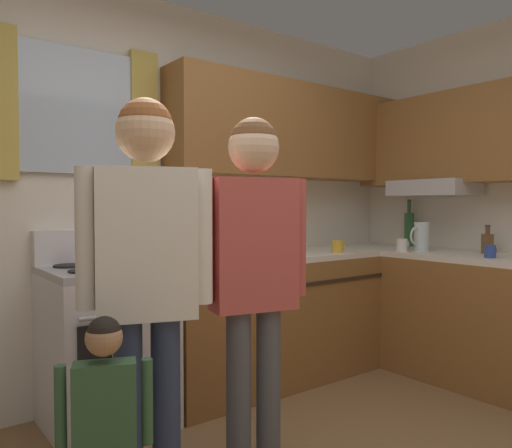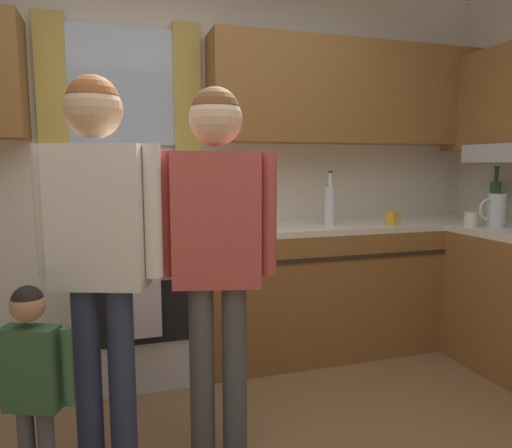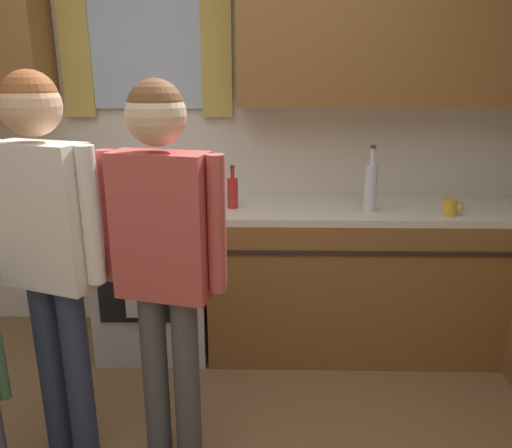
{
  "view_description": "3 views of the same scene",
  "coord_description": "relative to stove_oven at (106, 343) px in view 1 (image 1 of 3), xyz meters",
  "views": [
    {
      "loc": [
        -1.34,
        -1.17,
        1.25
      ],
      "look_at": [
        0.23,
        0.89,
        1.15
      ],
      "focal_mm": 34.82,
      "sensor_mm": 36.0,
      "label": 1
    },
    {
      "loc": [
        -0.48,
        -1.36,
        1.31
      ],
      "look_at": [
        0.17,
        0.72,
        1.03
      ],
      "focal_mm": 32.63,
      "sensor_mm": 36.0,
      "label": 2
    },
    {
      "loc": [
        0.33,
        -1.26,
        1.63
      ],
      "look_at": [
        0.28,
        0.86,
        0.99
      ],
      "focal_mm": 34.7,
      "sensor_mm": 36.0,
      "label": 3
    }
  ],
  "objects": [
    {
      "name": "bottle_wine_green",
      "position": [
        2.55,
        -0.18,
        0.58
      ],
      "size": [
        0.08,
        0.08,
        0.39
      ],
      "color": "#2D6633",
      "rests_on": "kitchen_counter_run"
    },
    {
      "name": "small_child",
      "position": [
        -0.44,
        -1.17,
        0.09
      ],
      "size": [
        0.28,
        0.15,
        0.89
      ],
      "color": "#4C4C56",
      "rests_on": "ground"
    },
    {
      "name": "mug_mustard_yellow",
      "position": [
        1.66,
        -0.21,
        0.48
      ],
      "size": [
        0.12,
        0.08,
        0.09
      ],
      "color": "gold",
      "rests_on": "kitchen_counter_run"
    },
    {
      "name": "bottle_sauce_red",
      "position": [
        0.47,
        -0.07,
        0.53
      ],
      "size": [
        0.06,
        0.06,
        0.25
      ],
      "color": "red",
      "rests_on": "kitchen_counter_run"
    },
    {
      "name": "bottle_squat_brown",
      "position": [
        2.47,
        -0.9,
        0.51
      ],
      "size": [
        0.08,
        0.08,
        0.21
      ],
      "color": "brown",
      "rests_on": "kitchen_counter_run"
    },
    {
      "name": "mug_ceramic_white",
      "position": [
        2.11,
        -0.43,
        0.48
      ],
      "size": [
        0.13,
        0.08,
        0.09
      ],
      "color": "white",
      "rests_on": "kitchen_counter_run"
    },
    {
      "name": "stove_oven",
      "position": [
        0.0,
        0.0,
        0.0
      ],
      "size": [
        0.64,
        0.67,
        1.1
      ],
      "color": "silver",
      "rests_on": "ground"
    },
    {
      "name": "bottle_tall_clear",
      "position": [
        1.24,
        -0.12,
        0.57
      ],
      "size": [
        0.07,
        0.07,
        0.37
      ],
      "color": "silver",
      "rests_on": "kitchen_counter_run"
    },
    {
      "name": "kitchen_counter_run",
      "position": [
        1.78,
        -0.33,
        -0.02
      ],
      "size": [
        2.3,
        1.86,
        0.9
      ],
      "color": "brown",
      "rests_on": "ground"
    },
    {
      "name": "adult_in_plaid",
      "position": [
        0.27,
        -1.02,
        0.55
      ],
      "size": [
        0.49,
        0.24,
        1.62
      ],
      "color": "#4C4C51",
      "rests_on": "ground"
    },
    {
      "name": "mug_cobalt_blue",
      "position": [
        2.19,
        -1.07,
        0.48
      ],
      "size": [
        0.11,
        0.07,
        0.08
      ],
      "color": "#2D479E",
      "rests_on": "kitchen_counter_run"
    },
    {
      "name": "water_pitcher",
      "position": [
        2.23,
        -0.52,
        0.54
      ],
      "size": [
        0.19,
        0.11,
        0.22
      ],
      "color": "silver",
      "rests_on": "kitchen_counter_run"
    },
    {
      "name": "back_wall_unit",
      "position": [
        0.38,
        0.27,
        1.04
      ],
      "size": [
        4.6,
        0.42,
        2.6
      ],
      "color": "silver",
      "rests_on": "ground"
    },
    {
      "name": "adult_holding_child",
      "position": [
        -0.2,
        -0.97,
        0.57
      ],
      "size": [
        0.49,
        0.27,
        1.65
      ],
      "color": "#2D3856",
      "rests_on": "ground"
    }
  ]
}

